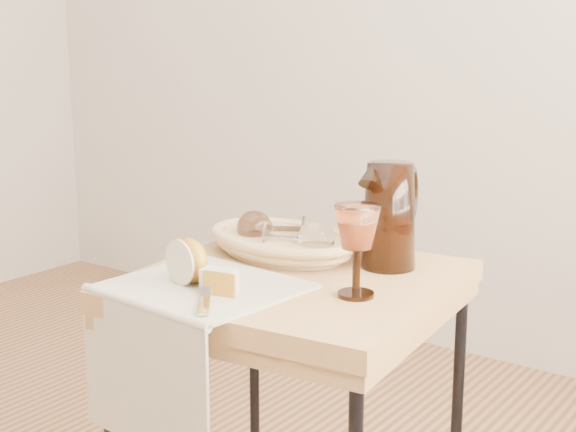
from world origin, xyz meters
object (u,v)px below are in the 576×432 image
Objects in this scene: bread_basket at (282,244)px; table_knife at (206,291)px; goblet_lying_a at (275,228)px; pitcher at (389,216)px; apple_half at (190,260)px; wine_goblet at (357,251)px; goblet_lying_b at (295,236)px; tea_towel at (204,287)px.

bread_basket is 0.32m from table_knife.
bread_basket is 0.04m from goblet_lying_a.
pitcher is 1.20× the size of table_knife.
apple_half reaches higher than bread_basket.
bread_basket is 0.24m from pitcher.
wine_goblet is at bearing 120.75° from goblet_lying_a.
goblet_lying_b is at bearing -176.55° from pitcher.
wine_goblet is 0.27m from table_knife.
goblet_lying_a is (-0.03, 0.01, 0.03)m from bread_basket.
tea_towel is 0.27m from bread_basket.
wine_goblet is at bearing 89.28° from table_knife.
tea_towel is at bearing -76.27° from bread_basket.
pitcher reaches higher than goblet_lying_b.
pitcher is (0.23, 0.05, 0.08)m from bread_basket.
wine_goblet is at bearing 30.58° from tea_towel.
goblet_lying_b is 0.30m from table_knife.
goblet_lying_b is 0.20m from pitcher.
wine_goblet is at bearing -47.29° from goblet_lying_b.
goblet_lying_a is at bearing 170.68° from pitcher.
bread_basket is 0.32m from wine_goblet.
tea_towel is at bearing 15.21° from apple_half.
apple_half reaches higher than tea_towel.
goblet_lying_b is at bearing 144.30° from table_knife.
goblet_lying_a reaches higher than bread_basket.
pitcher reaches higher than apple_half.
apple_half is 0.44× the size of table_knife.
apple_half reaches higher than table_knife.
wine_goblet reaches higher than bread_basket.
wine_goblet reaches higher than apple_half.
wine_goblet is at bearing -19.83° from bread_basket.
table_knife is at bearing 75.28° from goblet_lying_a.
bread_basket is 2.60× the size of goblet_lying_a.
bread_basket is 1.28× the size of pitcher.
goblet_lying_a is at bearing 104.72° from tea_towel.
table_knife is at bearing -69.23° from bread_basket.
goblet_lying_a is 0.73× the size of wine_goblet.
goblet_lying_b is at bearing 89.12° from tea_towel.
apple_half is at bearing -143.09° from pitcher.
wine_goblet is (0.27, -0.15, 0.06)m from bread_basket.
goblet_lying_a is 0.49× the size of pitcher.
pitcher reaches higher than wine_goblet.
goblet_lying_a is at bearing 151.17° from wine_goblet.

